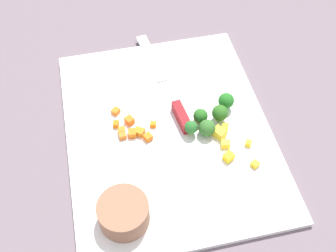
# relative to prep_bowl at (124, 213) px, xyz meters

# --- Properties ---
(ground_plane) EXTENTS (4.00, 4.00, 0.00)m
(ground_plane) POSITION_rel_prep_bowl_xyz_m (-0.17, 0.11, -0.04)
(ground_plane) COLOR slate
(cutting_board) EXTENTS (0.49, 0.40, 0.01)m
(cutting_board) POSITION_rel_prep_bowl_xyz_m (-0.17, 0.11, -0.03)
(cutting_board) COLOR white
(cutting_board) RESTS_ON ground_plane
(prep_bowl) EXTENTS (0.09, 0.09, 0.05)m
(prep_bowl) POSITION_rel_prep_bowl_xyz_m (0.00, 0.00, 0.00)
(prep_bowl) COLOR #906348
(prep_bowl) RESTS_ON cutting_board
(chef_knife) EXTENTS (0.30, 0.06, 0.02)m
(chef_knife) POSITION_rel_prep_bowl_xyz_m (-0.24, 0.14, -0.01)
(chef_knife) COLOR silver
(chef_knife) RESTS_ON cutting_board
(carrot_dice_0) EXTENTS (0.02, 0.02, 0.01)m
(carrot_dice_0) POSITION_rel_prep_bowl_xyz_m (-0.23, 0.02, -0.02)
(carrot_dice_0) COLOR orange
(carrot_dice_0) RESTS_ON cutting_board
(carrot_dice_1) EXTENTS (0.02, 0.02, 0.01)m
(carrot_dice_1) POSITION_rel_prep_bowl_xyz_m (-0.15, 0.07, -0.02)
(carrot_dice_1) COLOR orange
(carrot_dice_1) RESTS_ON cutting_board
(carrot_dice_2) EXTENTS (0.02, 0.01, 0.01)m
(carrot_dice_2) POSITION_rel_prep_bowl_xyz_m (-0.20, 0.01, -0.02)
(carrot_dice_2) COLOR orange
(carrot_dice_2) RESTS_ON cutting_board
(carrot_dice_3) EXTENTS (0.01, 0.01, 0.01)m
(carrot_dice_3) POSITION_rel_prep_bowl_xyz_m (-0.18, 0.02, -0.02)
(carrot_dice_3) COLOR orange
(carrot_dice_3) RESTS_ON cutting_board
(carrot_dice_4) EXTENTS (0.01, 0.01, 0.01)m
(carrot_dice_4) POSITION_rel_prep_bowl_xyz_m (-0.18, 0.09, -0.02)
(carrot_dice_4) COLOR orange
(carrot_dice_4) RESTS_ON cutting_board
(carrot_dice_5) EXTENTS (0.02, 0.01, 0.01)m
(carrot_dice_5) POSITION_rel_prep_bowl_xyz_m (-0.17, 0.02, -0.02)
(carrot_dice_5) COLOR orange
(carrot_dice_5) RESTS_ON cutting_board
(carrot_dice_6) EXTENTS (0.02, 0.02, 0.01)m
(carrot_dice_6) POSITION_rel_prep_bowl_xyz_m (-0.20, 0.04, -0.02)
(carrot_dice_6) COLOR orange
(carrot_dice_6) RESTS_ON cutting_board
(carrot_dice_7) EXTENTS (0.02, 0.02, 0.01)m
(carrot_dice_7) POSITION_rel_prep_bowl_xyz_m (-0.17, 0.06, -0.02)
(carrot_dice_7) COLOR orange
(carrot_dice_7) RESTS_ON cutting_board
(carrot_dice_8) EXTENTS (0.02, 0.02, 0.01)m
(carrot_dice_8) POSITION_rel_prep_bowl_xyz_m (-0.17, 0.04, -0.02)
(carrot_dice_8) COLOR orange
(carrot_dice_8) RESTS_ON cutting_board
(pepper_dice_0) EXTENTS (0.02, 0.02, 0.01)m
(pepper_dice_0) POSITION_rel_prep_bowl_xyz_m (-0.11, 0.21, -0.02)
(pepper_dice_0) COLOR yellow
(pepper_dice_0) RESTS_ON cutting_board
(pepper_dice_1) EXTENTS (0.02, 0.02, 0.01)m
(pepper_dice_1) POSITION_rel_prep_bowl_xyz_m (-0.14, 0.22, -0.02)
(pepper_dice_1) COLOR yellow
(pepper_dice_1) RESTS_ON cutting_board
(pepper_dice_2) EXTENTS (0.02, 0.02, 0.01)m
(pepper_dice_2) POSITION_rel_prep_bowl_xyz_m (-0.05, 0.25, -0.02)
(pepper_dice_2) COLOR yellow
(pepper_dice_2) RESTS_ON cutting_board
(pepper_dice_3) EXTENTS (0.02, 0.02, 0.01)m
(pepper_dice_3) POSITION_rel_prep_bowl_xyz_m (-0.08, 0.21, -0.02)
(pepper_dice_3) COLOR yellow
(pepper_dice_3) RESTS_ON cutting_board
(pepper_dice_4) EXTENTS (0.02, 0.02, 0.01)m
(pepper_dice_4) POSITION_rel_prep_bowl_xyz_m (-0.10, 0.25, -0.02)
(pepper_dice_4) COLOR yellow
(pepper_dice_4) RESTS_ON cutting_board
(pepper_dice_5) EXTENTS (0.03, 0.03, 0.02)m
(pepper_dice_5) POSITION_rel_prep_bowl_xyz_m (-0.13, 0.21, -0.01)
(pepper_dice_5) COLOR yellow
(pepper_dice_5) RESTS_ON cutting_board
(broccoli_floret_0) EXTENTS (0.03, 0.03, 0.04)m
(broccoli_floret_0) POSITION_rel_prep_bowl_xyz_m (-0.20, 0.24, -0.00)
(broccoli_floret_0) COLOR #86B464
(broccoli_floret_0) RESTS_ON cutting_board
(broccoli_floret_1) EXTENTS (0.03, 0.03, 0.03)m
(broccoli_floret_1) POSITION_rel_prep_bowl_xyz_m (-0.17, 0.18, -0.01)
(broccoli_floret_1) COLOR #95B65E
(broccoli_floret_1) RESTS_ON cutting_board
(broccoli_floret_2) EXTENTS (0.03, 0.03, 0.03)m
(broccoli_floret_2) POSITION_rel_prep_bowl_xyz_m (-0.14, 0.18, -0.01)
(broccoli_floret_2) COLOR #8BB257
(broccoli_floret_2) RESTS_ON cutting_board
(broccoli_floret_3) EXTENTS (0.03, 0.03, 0.03)m
(broccoli_floret_3) POSITION_rel_prep_bowl_xyz_m (-0.15, 0.15, -0.00)
(broccoli_floret_3) COLOR #94C054
(broccoli_floret_3) RESTS_ON cutting_board
(broccoli_floret_4) EXTENTS (0.03, 0.03, 0.04)m
(broccoli_floret_4) POSITION_rel_prep_bowl_xyz_m (-0.17, 0.22, -0.00)
(broccoli_floret_4) COLOR #88C35A
(broccoli_floret_4) RESTS_ON cutting_board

